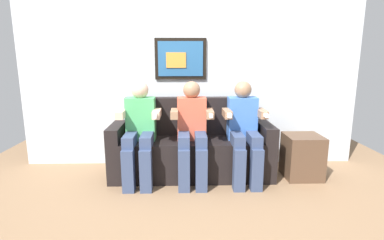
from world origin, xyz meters
name	(u,v)px	position (x,y,z in m)	size (l,w,h in m)	color
ground_plane	(192,186)	(0.00, 0.00, 0.00)	(5.52, 5.52, 0.00)	#8C6B4C
back_wall_assembly	(190,63)	(0.00, 0.76, 1.30)	(4.25, 0.10, 2.60)	silver
couch	(192,149)	(0.00, 0.33, 0.31)	(1.85, 0.58, 0.90)	black
person_on_left	(140,129)	(-0.57, 0.16, 0.61)	(0.46, 0.56, 1.11)	#4CB266
person_in_middle	(192,128)	(0.00, 0.16, 0.61)	(0.46, 0.56, 1.11)	#D8593F
person_on_right	(244,128)	(0.57, 0.16, 0.61)	(0.46, 0.56, 1.11)	#3F72CC
side_table_right	(302,156)	(1.27, 0.22, 0.25)	(0.40, 0.40, 0.50)	brown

